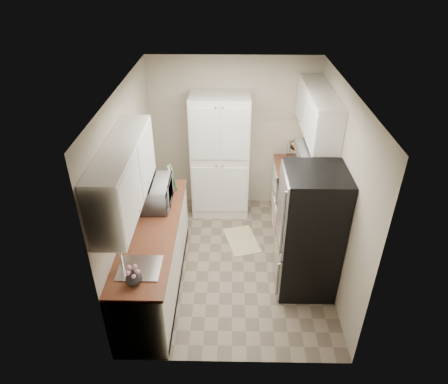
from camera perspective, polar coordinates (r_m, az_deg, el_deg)
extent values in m
plane|color=#7A6B56|center=(5.77, 1.15, -9.92)|extent=(3.20, 3.20, 0.00)
cube|color=#C0B09B|center=(6.45, 1.28, 8.14)|extent=(2.60, 0.04, 2.50)
cube|color=#C0B09B|center=(3.75, 1.33, -12.05)|extent=(2.60, 0.04, 2.50)
cube|color=#C0B09B|center=(5.18, -13.23, 0.85)|extent=(0.04, 3.20, 2.50)
cube|color=#C0B09B|center=(5.20, 15.77, 0.58)|extent=(0.04, 3.20, 2.50)
cube|color=white|center=(4.51, 1.49, 14.45)|extent=(2.60, 3.20, 0.04)
cube|color=silver|center=(4.23, -14.10, 2.30)|extent=(0.33, 1.60, 0.70)
cube|color=silver|center=(5.60, 13.21, 10.58)|extent=(0.33, 1.55, 0.58)
cube|color=#99999E|center=(5.35, 12.91, 5.25)|extent=(0.45, 0.76, 0.13)
cube|color=#B7B7BC|center=(4.41, -11.95, -10.60)|extent=(0.45, 0.40, 0.02)
cube|color=brown|center=(5.38, -12.53, 1.32)|extent=(0.02, 0.22, 0.22)
cube|color=silver|center=(6.30, -0.57, 5.02)|extent=(0.90, 0.55, 2.00)
cube|color=silver|center=(5.25, -9.82, -9.22)|extent=(0.60, 2.30, 0.88)
cube|color=brown|center=(4.96, -10.30, -5.21)|extent=(0.63, 2.33, 0.04)
cube|color=silver|center=(6.55, 9.90, -0.01)|extent=(0.60, 0.80, 0.88)
cube|color=brown|center=(6.32, 10.28, 3.53)|extent=(0.63, 0.83, 0.04)
cube|color=#B7B7BC|center=(5.88, 10.71, -4.06)|extent=(0.64, 0.76, 0.90)
cube|color=black|center=(5.63, 11.18, -0.22)|extent=(0.66, 0.78, 0.03)
cube|color=black|center=(5.63, 14.19, 0.65)|extent=(0.06, 0.76, 0.22)
cube|color=tan|center=(5.66, 7.31, -4.07)|extent=(0.01, 0.16, 0.42)
cube|color=beige|center=(5.85, 7.10, -2.69)|extent=(0.01, 0.16, 0.42)
cube|color=#B7B7BC|center=(5.01, 12.11, -5.73)|extent=(0.70, 0.72, 1.70)
imported|color=silver|center=(5.28, -9.87, -0.17)|extent=(0.42, 0.62, 0.34)
cylinder|color=black|center=(5.60, -10.47, 1.51)|extent=(0.07, 0.07, 0.29)
imported|color=silver|center=(4.20, -12.78, -11.76)|extent=(0.17, 0.17, 0.17)
cube|color=#3C8B3D|center=(5.63, -7.24, 2.12)|extent=(0.09, 0.25, 0.31)
cube|color=silver|center=(6.38, 10.46, 5.23)|extent=(0.39, 0.46, 0.24)
cube|color=#CEC486|center=(6.14, 2.57, -6.92)|extent=(0.59, 0.77, 0.01)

